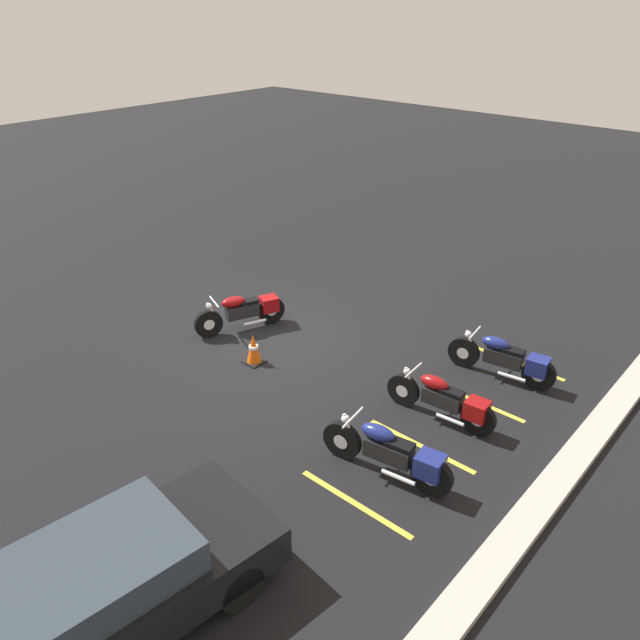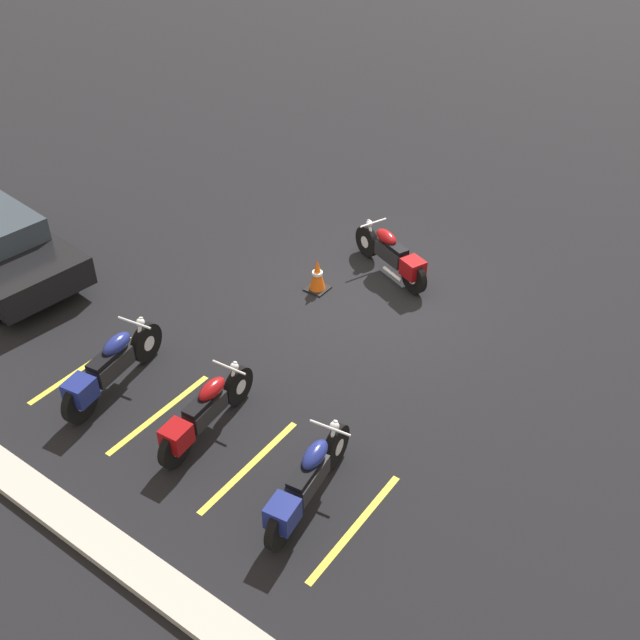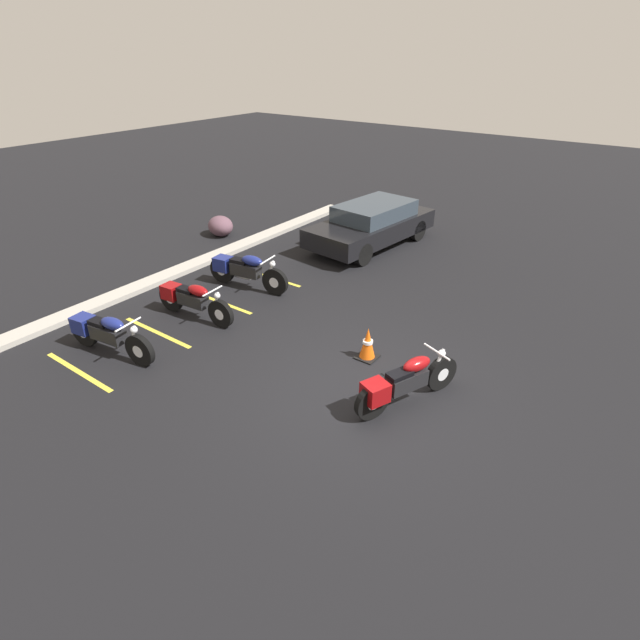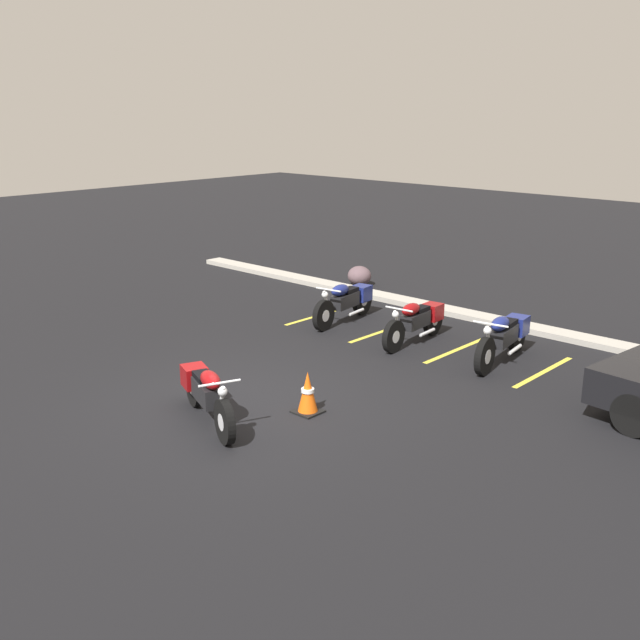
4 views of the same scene
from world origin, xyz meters
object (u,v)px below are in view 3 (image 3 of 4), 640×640
at_px(car_black, 372,224).
at_px(motorcycle_maroon_featured, 403,383).
at_px(parked_bike_0, 106,333).
at_px(landscape_rock_1, 220,226).
at_px(traffic_cone, 368,344).
at_px(parked_bike_2, 244,270).
at_px(parked_bike_1, 191,299).

bearing_deg(car_black, motorcycle_maroon_featured, 41.33).
relative_size(parked_bike_0, landscape_rock_1, 2.38).
bearing_deg(traffic_cone, motorcycle_maroon_featured, -125.95).
distance_m(parked_bike_2, landscape_rock_1, 4.14).
height_order(motorcycle_maroon_featured, parked_bike_1, motorcycle_maroon_featured).
xyz_separation_m(motorcycle_maroon_featured, parked_bike_0, (-1.99, 5.47, 0.01)).
bearing_deg(parked_bike_0, parked_bike_2, 81.54).
relative_size(parked_bike_0, traffic_cone, 3.30).
height_order(motorcycle_maroon_featured, parked_bike_0, parked_bike_0).
relative_size(parked_bike_1, traffic_cone, 3.22).
relative_size(parked_bike_1, car_black, 0.48).
relative_size(motorcycle_maroon_featured, landscape_rock_1, 2.24).
height_order(parked_bike_1, car_black, car_black).
height_order(motorcycle_maroon_featured, parked_bike_2, parked_bike_2).
distance_m(parked_bike_2, traffic_cone, 4.32).
height_order(parked_bike_2, car_black, car_black).
bearing_deg(motorcycle_maroon_featured, parked_bike_2, 93.02).
bearing_deg(landscape_rock_1, car_black, -64.53).
xyz_separation_m(parked_bike_1, landscape_rock_1, (4.27, 3.51, -0.13)).
distance_m(parked_bike_0, landscape_rock_1, 7.10).
height_order(motorcycle_maroon_featured, landscape_rock_1, motorcycle_maroon_featured).
bearing_deg(parked_bike_1, parked_bike_2, 89.89).
bearing_deg(parked_bike_0, traffic_cone, 26.16).
distance_m(parked_bike_0, traffic_cone, 5.13).
bearing_deg(motorcycle_maroon_featured, parked_bike_1, 111.74).
relative_size(landscape_rock_1, traffic_cone, 1.39).
relative_size(motorcycle_maroon_featured, traffic_cone, 3.10).
bearing_deg(motorcycle_maroon_featured, parked_bike_0, 131.85).
xyz_separation_m(car_black, traffic_cone, (-5.46, -3.20, -0.37)).
relative_size(car_black, landscape_rock_1, 4.88).
height_order(motorcycle_maroon_featured, car_black, car_black).
distance_m(motorcycle_maroon_featured, parked_bike_2, 5.76).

